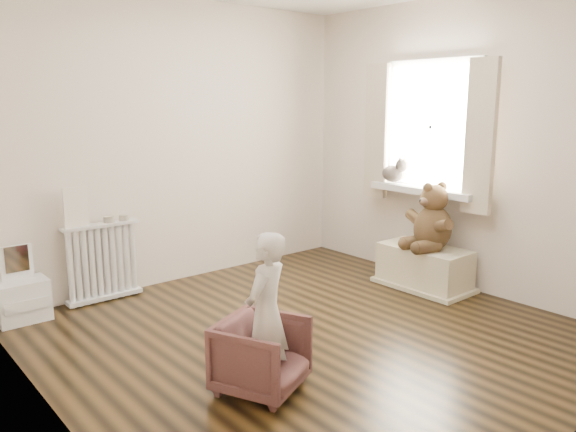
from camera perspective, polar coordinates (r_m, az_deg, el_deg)
floor at (r=4.23m, az=2.41°, el=-11.90°), size 3.60×3.60×0.01m
back_wall at (r=5.36m, az=-10.65°, el=7.27°), size 3.60×0.02×2.60m
left_wall at (r=3.00m, az=-23.74°, el=3.22°), size 0.02×3.60×2.60m
right_wall at (r=5.28m, az=17.24°, el=6.89°), size 0.02×3.60×2.60m
window at (r=5.41m, az=14.41°, el=8.74°), size 0.03×0.90×1.10m
window_sill at (r=5.39m, az=13.54°, el=2.57°), size 0.22×1.10×0.06m
curtain_left at (r=5.00m, az=18.97°, el=7.59°), size 0.06×0.26×1.30m
curtain_right at (r=5.68m, az=9.01°, el=8.47°), size 0.06×0.26×1.30m
radiator at (r=5.03m, az=-18.34°, el=-3.93°), size 0.64×0.12×0.68m
paper_doll at (r=4.87m, az=-20.75°, el=0.85°), size 0.20×0.02×0.33m
tin_a at (r=4.99m, az=-17.73°, el=-0.31°), size 0.09×0.09×0.05m
tin_b at (r=5.04m, az=-16.33°, el=-0.15°), size 0.09×0.09×0.05m
toy_vanity at (r=4.84m, az=-25.53°, el=-6.51°), size 0.38×0.27×0.60m
armchair at (r=3.40m, az=-2.72°, el=-13.96°), size 0.62×0.63×0.44m
child at (r=3.26m, az=-2.22°, el=-9.85°), size 0.41×0.35×0.95m
toy_bench at (r=5.32m, az=13.68°, el=-4.95°), size 0.43×0.81×0.38m
teddy_bear at (r=5.17m, az=14.55°, el=-0.12°), size 0.56×0.48×0.60m
plush_cat at (r=5.58m, az=10.65°, el=4.34°), size 0.29×0.34×0.25m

